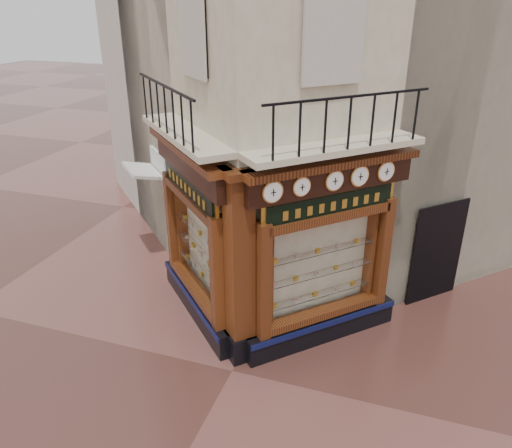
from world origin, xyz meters
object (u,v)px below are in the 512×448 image
at_px(clock_d, 359,176).
at_px(signboard_left, 189,187).
at_px(clock_c, 334,181).
at_px(signboard_right, 331,205).
at_px(corner_pilaster, 240,272).
at_px(clock_a, 273,192).
at_px(clock_e, 386,171).
at_px(clock_b, 301,187).
at_px(awning, 151,257).

bearing_deg(clock_d, signboard_left, 139.85).
xyz_separation_m(clock_c, signboard_right, (-0.05, 0.11, -0.52)).
height_order(corner_pilaster, signboard_left, corner_pilaster).
bearing_deg(clock_a, clock_c, 0.00).
bearing_deg(clock_a, signboard_right, 4.83).
height_order(clock_d, clock_e, clock_d).
distance_m(clock_e, signboard_left, 3.90).
distance_m(corner_pilaster, clock_b, 2.00).
bearing_deg(clock_a, awning, 100.05).
bearing_deg(corner_pilaster, clock_a, -43.95).
xyz_separation_m(clock_a, signboard_left, (-2.08, 1.00, -0.52)).
distance_m(corner_pilaster, clock_e, 3.36).
relative_size(corner_pilaster, clock_a, 9.82).
xyz_separation_m(clock_e, signboard_right, (-0.88, -0.72, -0.52)).
height_order(clock_a, clock_e, clock_a).
relative_size(clock_d, clock_e, 1.02).
bearing_deg(clock_c, clock_b, 180.00).
height_order(clock_c, signboard_left, clock_c).
bearing_deg(clock_e, clock_a, -180.00).
height_order(clock_c, clock_d, clock_d).
relative_size(clock_e, signboard_left, 0.19).
height_order(corner_pilaster, awning, corner_pilaster).
xyz_separation_m(clock_e, awning, (-6.15, 1.37, -3.62)).
distance_m(signboard_left, signboard_right, 2.92).
relative_size(clock_b, signboard_right, 0.17).
height_order(clock_d, awning, clock_d).
bearing_deg(signboard_right, signboard_left, 135.00).
xyz_separation_m(signboard_left, signboard_right, (2.92, 0.00, -0.00)).
bearing_deg(awning, signboard_right, -156.64).
height_order(signboard_left, signboard_right, signboard_left).
relative_size(clock_b, signboard_left, 0.17).
bearing_deg(clock_b, clock_a, -180.00).
height_order(corner_pilaster, signboard_right, corner_pilaster).
relative_size(clock_b, clock_d, 0.89).
bearing_deg(clock_a, clock_e, 0.00).
relative_size(awning, signboard_right, 0.61).
bearing_deg(signboard_left, clock_a, -160.77).
relative_size(clock_c, clock_e, 0.98).
bearing_deg(clock_c, clock_e, 0.00).
relative_size(clock_a, awning, 0.31).
bearing_deg(clock_c, signboard_left, 132.87).
height_order(corner_pilaster, clock_a, corner_pilaster).
height_order(clock_b, signboard_left, clock_b).
bearing_deg(clock_b, clock_d, 0.00).
distance_m(clock_c, awning, 6.80).
distance_m(clock_a, clock_c, 1.26).
xyz_separation_m(corner_pilaster, clock_d, (1.90, 1.30, 1.67)).
height_order(clock_a, clock_d, clock_d).
bearing_deg(awning, corner_pilaster, -174.17).
height_order(clock_d, signboard_left, clock_d).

